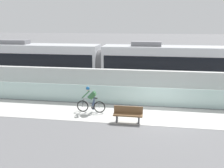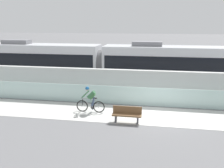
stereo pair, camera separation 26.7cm
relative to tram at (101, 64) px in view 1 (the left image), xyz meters
name	(u,v)px [view 1 (the left image)]	position (x,y,z in m)	size (l,w,h in m)	color
ground_plane	(156,116)	(4.70, -6.85, -1.89)	(200.00, 200.00, 0.00)	slate
bike_path_deck	(156,116)	(4.70, -6.85, -1.89)	(32.00, 3.20, 0.01)	beige
glass_parapet	(156,97)	(4.70, -5.00, -1.28)	(32.00, 0.05, 1.23)	silver
concrete_barrier_wall	(157,85)	(4.70, -3.20, -0.88)	(32.00, 0.36, 2.03)	silver
tram_rail_near	(156,89)	(4.70, -0.72, -1.89)	(32.00, 0.08, 0.01)	#595654
tram_rail_far	(156,85)	(4.70, 0.72, -1.89)	(32.00, 0.08, 0.01)	#595654
tram	(101,64)	(0.00, 0.00, 0.00)	(22.56, 2.54, 3.81)	silver
cyclist_on_bike	(91,100)	(0.78, -6.85, -1.11)	(1.77, 0.58, 1.61)	black
bench	(128,114)	(3.17, -8.14, -1.41)	(1.60, 0.45, 0.89)	brown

